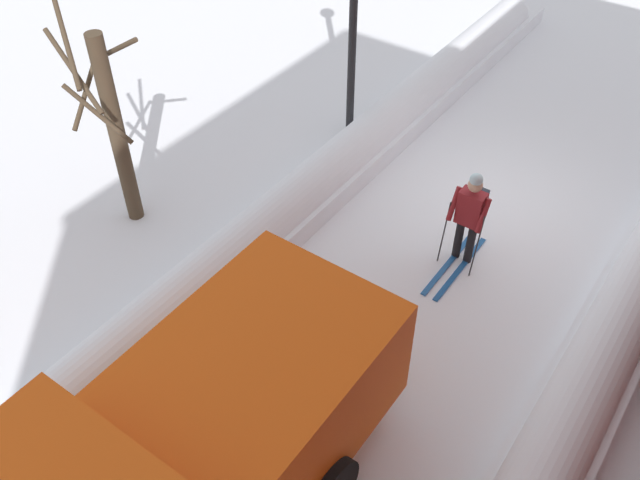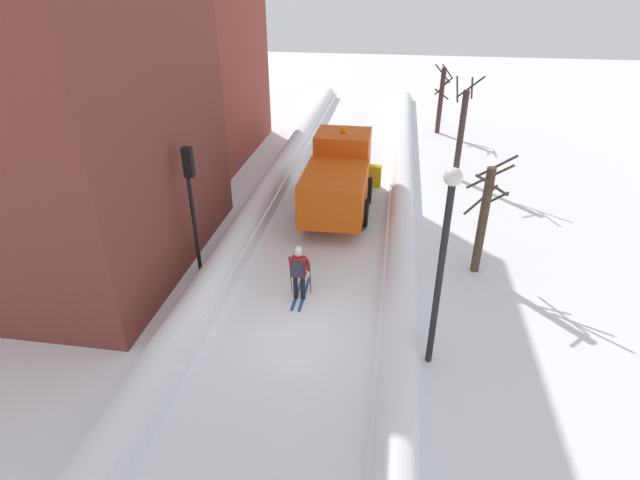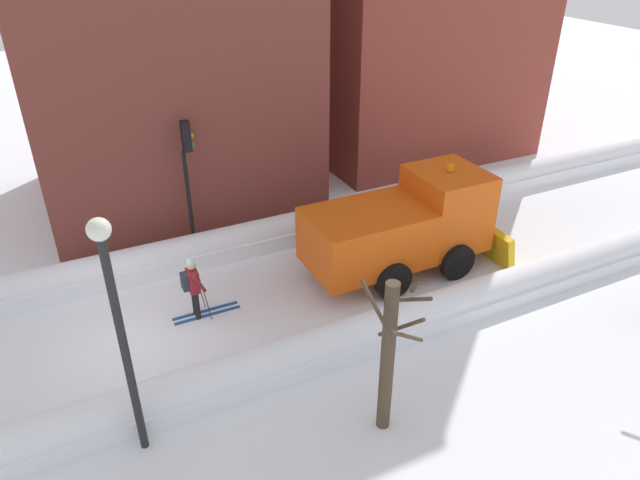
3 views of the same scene
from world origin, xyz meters
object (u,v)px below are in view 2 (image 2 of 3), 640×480
traffic_light_pole (191,188)px  bare_tree_mid (461,132)px  plow_truck (339,178)px  bare_tree_near (484,217)px  bare_tree_far (441,99)px  skier (299,270)px  street_lamp (443,248)px

traffic_light_pole → bare_tree_mid: 13.21m
plow_truck → bare_tree_near: bare_tree_near is taller
plow_truck → bare_tree_far: bare_tree_far is taller
plow_truck → bare_tree_far: 12.77m
traffic_light_pole → bare_tree_far: size_ratio=1.04×
plow_truck → skier: 6.30m
plow_truck → skier: plow_truck is taller
traffic_light_pole → bare_tree_mid: bearing=47.6°
street_lamp → bare_tree_mid: (1.69, 12.90, -1.08)m
skier → street_lamp: street_lamp is taller
plow_truck → traffic_light_pole: 6.69m
street_lamp → bare_tree_mid: street_lamp is taller
plow_truck → traffic_light_pole: (-3.86, -5.25, 1.49)m
bare_tree_far → bare_tree_near: bearing=-88.4°
skier → traffic_light_pole: traffic_light_pole is taller
skier → plow_truck: bearing=86.2°
bare_tree_mid → bare_tree_far: 7.43m
street_lamp → bare_tree_mid: 13.06m
bare_tree_far → bare_tree_mid: bearing=-86.5°
plow_truck → bare_tree_mid: (5.03, 4.50, 0.73)m
plow_truck → bare_tree_mid: 6.78m
street_lamp → bare_tree_far: street_lamp is taller
bare_tree_near → bare_tree_mid: (0.02, 8.27, 0.26)m
traffic_light_pole → bare_tree_far: (8.44, 17.16, -0.96)m
skier → bare_tree_far: 18.87m
traffic_light_pole → street_lamp: 7.87m
skier → bare_tree_near: 6.04m
skier → street_lamp: bearing=-29.7°
skier → bare_tree_far: size_ratio=0.44×
traffic_light_pole → street_lamp: street_lamp is taller
traffic_light_pole → bare_tree_mid: size_ratio=0.90×
street_lamp → plow_truck: bearing=111.7°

